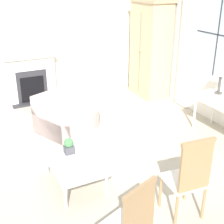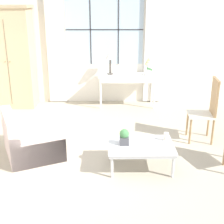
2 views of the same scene
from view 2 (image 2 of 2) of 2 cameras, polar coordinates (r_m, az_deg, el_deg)
ground_plane at (r=5.02m, az=-1.67°, el=-8.41°), size 14.00×14.00×0.00m
wall_back_windowed at (r=7.52m, az=-1.36°, el=12.33°), size 7.20×0.14×2.80m
armoire at (r=7.54m, az=-17.95°, el=9.42°), size 1.05×0.62×2.28m
console_table at (r=7.31m, az=2.77°, el=6.17°), size 1.31×0.56×0.74m
table_lamp at (r=7.26m, az=-0.31°, el=10.19°), size 0.23×0.23×0.56m
potted_orchid at (r=7.25m, az=6.53°, el=7.91°), size 0.19×0.15×0.41m
armchair_upholstered at (r=5.20m, az=-14.59°, el=-4.95°), size 1.14×1.22×0.73m
side_chair_wooden at (r=5.66m, az=17.14°, el=0.90°), size 0.48×0.48×1.13m
coffee_table at (r=4.64m, az=5.30°, el=-6.35°), size 0.96×0.68×0.38m
potted_plant_small at (r=4.56m, az=2.26°, el=-4.53°), size 0.14×0.14×0.24m
pillar_candle at (r=4.77m, az=9.87°, el=-4.50°), size 0.11×0.11×0.14m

